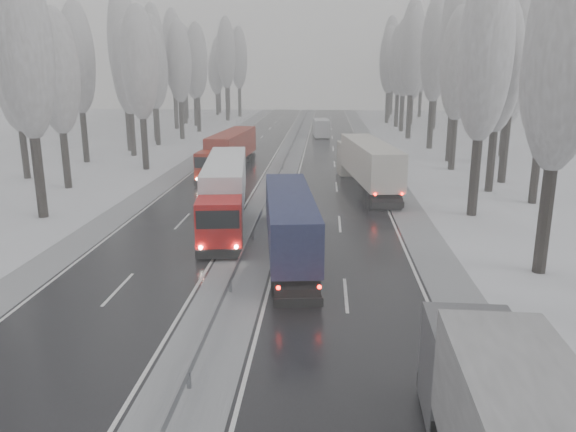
# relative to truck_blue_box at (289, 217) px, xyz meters

# --- Properties ---
(carriageway_right) EXTENTS (7.50, 200.00, 0.03)m
(carriageway_right) POSITION_rel_truck_blue_box_xyz_m (2.94, 12.49, -2.12)
(carriageway_right) COLOR black
(carriageway_right) RESTS_ON ground
(carriageway_left) EXTENTS (7.50, 200.00, 0.03)m
(carriageway_left) POSITION_rel_truck_blue_box_xyz_m (-7.56, 12.49, -2.12)
(carriageway_left) COLOR black
(carriageway_left) RESTS_ON ground
(median_slush) EXTENTS (3.00, 200.00, 0.04)m
(median_slush) POSITION_rel_truck_blue_box_xyz_m (-2.31, 12.49, -2.11)
(median_slush) COLOR #989AA0
(median_slush) RESTS_ON ground
(shoulder_right) EXTENTS (2.40, 200.00, 0.04)m
(shoulder_right) POSITION_rel_truck_blue_box_xyz_m (7.89, 12.49, -2.11)
(shoulder_right) COLOR #989AA0
(shoulder_right) RESTS_ON ground
(shoulder_left) EXTENTS (2.40, 200.00, 0.04)m
(shoulder_left) POSITION_rel_truck_blue_box_xyz_m (-12.51, 12.49, -2.11)
(shoulder_left) COLOR #989AA0
(shoulder_left) RESTS_ON ground
(median_guardrail) EXTENTS (0.12, 200.00, 0.76)m
(median_guardrail) POSITION_rel_truck_blue_box_xyz_m (-2.31, 12.47, -1.54)
(median_guardrail) COLOR slate
(median_guardrail) RESTS_ON ground
(tree_16) EXTENTS (3.60, 3.60, 16.53)m
(tree_16) POSITION_rel_truck_blue_box_xyz_m (12.73, -1.85, 8.53)
(tree_16) COLOR black
(tree_16) RESTS_ON ground
(tree_18) EXTENTS (3.60, 3.60, 16.58)m
(tree_18) POSITION_rel_truck_blue_box_xyz_m (12.20, 9.52, 8.57)
(tree_18) COLOR black
(tree_18) RESTS_ON ground
(tree_19) EXTENTS (3.60, 3.60, 14.57)m
(tree_19) POSITION_rel_truck_blue_box_xyz_m (17.71, 13.52, 7.28)
(tree_19) COLOR black
(tree_19) RESTS_ON ground
(tree_20) EXTENTS (3.60, 3.60, 15.71)m
(tree_20) POSITION_rel_truck_blue_box_xyz_m (15.59, 17.65, 8.01)
(tree_20) COLOR black
(tree_20) RESTS_ON ground
(tree_21) EXTENTS (3.60, 3.60, 18.62)m
(tree_21) POSITION_rel_truck_blue_box_xyz_m (17.81, 21.65, 9.87)
(tree_21) COLOR black
(tree_21) RESTS_ON ground
(tree_22) EXTENTS (3.60, 3.60, 15.86)m
(tree_22) POSITION_rel_truck_blue_box_xyz_m (14.71, 28.09, 8.11)
(tree_22) COLOR black
(tree_22) RESTS_ON ground
(tree_23) EXTENTS (3.60, 3.60, 13.55)m
(tree_23) POSITION_rel_truck_blue_box_xyz_m (21.00, 32.09, 6.63)
(tree_23) COLOR black
(tree_23) RESTS_ON ground
(tree_24) EXTENTS (3.60, 3.60, 20.49)m
(tree_24) POSITION_rel_truck_blue_box_xyz_m (15.59, 33.51, 11.05)
(tree_24) COLOR black
(tree_24) RESTS_ON ground
(tree_25) EXTENTS (3.60, 3.60, 19.44)m
(tree_25) POSITION_rel_truck_blue_box_xyz_m (22.50, 37.51, 10.39)
(tree_25) COLOR black
(tree_25) RESTS_ON ground
(tree_26) EXTENTS (3.60, 3.60, 18.78)m
(tree_26) POSITION_rel_truck_blue_box_xyz_m (15.25, 43.76, 9.97)
(tree_26) COLOR black
(tree_26) RESTS_ON ground
(tree_27) EXTENTS (3.60, 3.60, 17.62)m
(tree_27) POSITION_rel_truck_blue_box_xyz_m (22.41, 47.76, 9.23)
(tree_27) COLOR black
(tree_27) RESTS_ON ground
(tree_28) EXTENTS (3.60, 3.60, 19.62)m
(tree_28) POSITION_rel_truck_blue_box_xyz_m (14.03, 54.44, 10.50)
(tree_28) COLOR black
(tree_28) RESTS_ON ground
(tree_29) EXTENTS (3.60, 3.60, 18.11)m
(tree_29) POSITION_rel_truck_blue_box_xyz_m (21.40, 58.44, 9.54)
(tree_29) COLOR black
(tree_29) RESTS_ON ground
(tree_30) EXTENTS (3.60, 3.60, 17.86)m
(tree_30) POSITION_rel_truck_blue_box_xyz_m (14.25, 64.19, 9.38)
(tree_30) COLOR black
(tree_30) RESTS_ON ground
(tree_31) EXTENTS (3.60, 3.60, 18.58)m
(tree_31) POSITION_rel_truck_blue_box_xyz_m (20.17, 68.19, 9.84)
(tree_31) COLOR black
(tree_31) RESTS_ON ground
(tree_32) EXTENTS (3.60, 3.60, 17.33)m
(tree_32) POSITION_rel_truck_blue_box_xyz_m (14.32, 71.70, 9.05)
(tree_32) COLOR black
(tree_32) RESTS_ON ground
(tree_33) EXTENTS (3.60, 3.60, 14.33)m
(tree_33) POSITION_rel_truck_blue_box_xyz_m (17.46, 75.70, 7.13)
(tree_33) COLOR black
(tree_33) RESTS_ON ground
(tree_34) EXTENTS (3.60, 3.60, 17.63)m
(tree_34) POSITION_rel_truck_blue_box_xyz_m (13.42, 78.80, 9.24)
(tree_34) COLOR black
(tree_34) RESTS_ON ground
(tree_35) EXTENTS (3.60, 3.60, 18.25)m
(tree_35) POSITION_rel_truck_blue_box_xyz_m (22.63, 82.80, 9.63)
(tree_35) COLOR black
(tree_35) RESTS_ON ground
(tree_36) EXTENTS (3.60, 3.60, 20.23)m
(tree_36) POSITION_rel_truck_blue_box_xyz_m (14.73, 88.65, 10.89)
(tree_36) COLOR black
(tree_36) RESTS_ON ground
(tree_37) EXTENTS (3.60, 3.60, 16.37)m
(tree_37) POSITION_rel_truck_blue_box_xyz_m (21.71, 92.65, 8.43)
(tree_37) COLOR black
(tree_37) RESTS_ON ground
(tree_38) EXTENTS (3.60, 3.60, 17.97)m
(tree_38) POSITION_rel_truck_blue_box_xyz_m (16.42, 99.21, 9.45)
(tree_38) COLOR black
(tree_38) RESTS_ON ground
(tree_39) EXTENTS (3.60, 3.60, 16.19)m
(tree_39) POSITION_rel_truck_blue_box_xyz_m (19.24, 103.21, 8.32)
(tree_39) COLOR black
(tree_39) RESTS_ON ground
(tree_58) EXTENTS (3.60, 3.60, 17.21)m
(tree_58) POSITION_rel_truck_blue_box_xyz_m (-17.44, 7.05, 8.97)
(tree_58) COLOR black
(tree_58) RESTS_ON ground
(tree_60) EXTENTS (3.60, 3.60, 14.84)m
(tree_60) POSITION_rel_truck_blue_box_xyz_m (-20.06, 16.69, 7.46)
(tree_60) COLOR black
(tree_60) RESTS_ON ground
(tree_61) EXTENTS (3.60, 3.60, 13.95)m
(tree_61) POSITION_rel_truck_blue_box_xyz_m (-25.83, 20.69, 6.88)
(tree_61) COLOR black
(tree_61) RESTS_ON ground
(tree_62) EXTENTS (3.60, 3.60, 16.04)m
(tree_62) POSITION_rel_truck_blue_box_xyz_m (-16.25, 26.21, 8.22)
(tree_62) COLOR black
(tree_62) RESTS_ON ground
(tree_63) EXTENTS (3.60, 3.60, 16.88)m
(tree_63) POSITION_rel_truck_blue_box_xyz_m (-24.16, 30.21, 8.76)
(tree_63) COLOR black
(tree_63) RESTS_ON ground
(tree_64) EXTENTS (3.60, 3.60, 15.42)m
(tree_64) POSITION_rel_truck_blue_box_xyz_m (-20.57, 35.20, 7.82)
(tree_64) COLOR black
(tree_64) RESTS_ON ground
(tree_65) EXTENTS (3.60, 3.60, 19.48)m
(tree_65) POSITION_rel_truck_blue_box_xyz_m (-22.36, 39.20, 10.41)
(tree_65) COLOR black
(tree_65) RESTS_ON ground
(tree_66) EXTENTS (3.60, 3.60, 15.23)m
(tree_66) POSITION_rel_truck_blue_box_xyz_m (-20.47, 44.83, 7.70)
(tree_66) COLOR black
(tree_66) RESTS_ON ground
(tree_67) EXTENTS (3.60, 3.60, 17.09)m
(tree_67) POSITION_rel_truck_blue_box_xyz_m (-21.85, 48.83, 8.89)
(tree_67) COLOR black
(tree_67) RESTS_ON ground
(tree_68) EXTENTS (3.60, 3.60, 16.65)m
(tree_68) POSITION_rel_truck_blue_box_xyz_m (-18.89, 51.60, 8.61)
(tree_68) COLOR black
(tree_68) RESTS_ON ground
(tree_69) EXTENTS (3.60, 3.60, 19.35)m
(tree_69) POSITION_rel_truck_blue_box_xyz_m (-23.73, 55.60, 10.33)
(tree_69) COLOR black
(tree_69) RESTS_ON ground
(tree_70) EXTENTS (3.60, 3.60, 17.09)m
(tree_70) POSITION_rel_truck_blue_box_xyz_m (-18.64, 61.68, 8.89)
(tree_70) COLOR black
(tree_70) RESTS_ON ground
(tree_71) EXTENTS (3.60, 3.60, 19.61)m
(tree_71) POSITION_rel_truck_blue_box_xyz_m (-23.40, 65.68, 10.49)
(tree_71) COLOR black
(tree_71) RESTS_ON ground
(tree_72) EXTENTS (3.60, 3.60, 15.11)m
(tree_72) POSITION_rel_truck_blue_box_xyz_m (-21.24, 71.02, 7.63)
(tree_72) COLOR black
(tree_72) RESTS_ON ground
(tree_73) EXTENTS (3.60, 3.60, 17.22)m
(tree_73) POSITION_rel_truck_blue_box_xyz_m (-24.13, 75.02, 8.97)
(tree_73) COLOR black
(tree_73) RESTS_ON ground
(tree_74) EXTENTS (3.60, 3.60, 19.68)m
(tree_74) POSITION_rel_truck_blue_box_xyz_m (-17.38, 81.82, 10.54)
(tree_74) COLOR black
(tree_74) RESTS_ON ground
(tree_75) EXTENTS (3.60, 3.60, 18.60)m
(tree_75) POSITION_rel_truck_blue_box_xyz_m (-26.51, 85.82, 9.85)
(tree_75) COLOR black
(tree_75) RESTS_ON ground
(tree_76) EXTENTS (3.60, 3.60, 18.55)m
(tree_76) POSITION_rel_truck_blue_box_xyz_m (-16.36, 91.21, 9.82)
(tree_76) COLOR black
(tree_76) RESTS_ON ground
(tree_77) EXTENTS (3.60, 3.60, 14.32)m
(tree_77) POSITION_rel_truck_blue_box_xyz_m (-21.97, 95.21, 7.13)
(tree_77) COLOR black
(tree_77) RESTS_ON ground
(tree_78) EXTENTS (3.60, 3.60, 19.55)m
(tree_78) POSITION_rel_truck_blue_box_xyz_m (-19.87, 97.80, 10.46)
(tree_78) COLOR black
(tree_78) RESTS_ON ground
(tree_79) EXTENTS (3.60, 3.60, 17.07)m
(tree_79) POSITION_rel_truck_blue_box_xyz_m (-22.64, 101.80, 8.88)
(tree_79) COLOR black
(tree_79) RESTS_ON ground
(truck_blue_box) EXTENTS (3.90, 14.38, 3.66)m
(truck_blue_box) POSITION_rel_truck_blue_box_xyz_m (0.00, 0.00, 0.00)
(truck_blue_box) COLOR navy
(truck_blue_box) RESTS_ON ground
(truck_cream_box) EXTENTS (4.67, 16.31, 4.15)m
(truck_cream_box) POSITION_rel_truck_blue_box_xyz_m (5.38, 17.34, 0.29)
(truck_cream_box) COLOR #A7A494
(truck_cream_box) RESTS_ON ground
(box_truck_distant) EXTENTS (2.70, 7.24, 2.65)m
(box_truck_distant) POSITION_rel_truck_blue_box_xyz_m (1.23, 55.74, -0.78)
(box_truck_distant) COLOR #B2B3B9
(box_truck_distant) RESTS_ON ground
(truck_red_white) EXTENTS (4.39, 15.79, 4.02)m
(truck_red_white) POSITION_rel_truck_blue_box_xyz_m (-4.62, 6.54, 0.21)
(truck_red_white) COLOR #BE0A0A
(truck_red_white) RESTS_ON ground
(truck_red_red) EXTENTS (3.50, 14.99, 3.81)m
(truck_red_red) POSITION_rel_truck_blue_box_xyz_m (-7.47, 25.23, 0.09)
(truck_red_red) COLOR #9D1809
(truck_red_red) RESTS_ON ground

